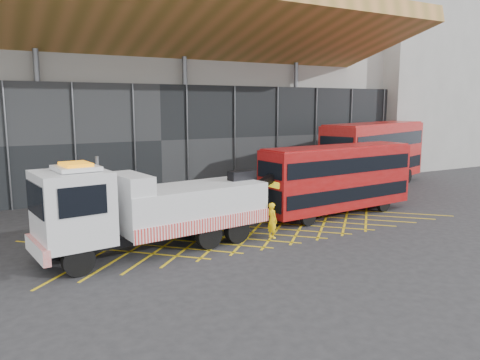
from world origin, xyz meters
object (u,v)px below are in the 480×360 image
bus_towed (338,177)px  worker (272,220)px  recovery_truck (150,208)px  bus_second (375,152)px

bus_towed → worker: 6.68m
recovery_truck → bus_towed: (12.07, 1.40, 0.31)m
bus_towed → bus_second: bearing=29.3°
recovery_truck → bus_towed: 12.15m
bus_towed → bus_second: (9.12, 6.05, 0.54)m
bus_towed → worker: bus_towed is taller
bus_second → worker: bearing=-171.3°
bus_towed → bus_second: bus_second is taller
bus_towed → worker: bearing=-164.1°
recovery_truck → worker: recovery_truck is taller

